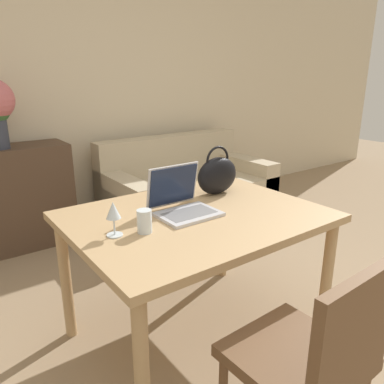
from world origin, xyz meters
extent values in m
cube|color=beige|center=(0.00, 2.73, 1.35)|extent=(10.00, 0.06, 2.70)
cube|color=tan|center=(-0.15, 0.62, 0.73)|extent=(1.26, 0.98, 0.04)
cylinder|color=tan|center=(-0.72, 0.19, 0.35)|extent=(0.06, 0.06, 0.71)
cylinder|color=tan|center=(0.43, 0.19, 0.35)|extent=(0.06, 0.06, 0.71)
cylinder|color=tan|center=(-0.72, 1.05, 0.35)|extent=(0.06, 0.06, 0.71)
cylinder|color=tan|center=(0.43, 1.05, 0.35)|extent=(0.06, 0.06, 0.71)
cube|color=brown|center=(-0.25, -0.13, 0.43)|extent=(0.45, 0.45, 0.05)
cube|color=brown|center=(-0.25, -0.33, 0.66)|extent=(0.42, 0.05, 0.41)
cylinder|color=brown|center=(-0.07, 0.06, 0.20)|extent=(0.04, 0.04, 0.41)
cube|color=#C1B293|center=(0.90, 2.12, 0.21)|extent=(1.65, 0.92, 0.42)
cube|color=#C1B293|center=(0.90, 2.48, 0.62)|extent=(1.65, 0.20, 0.40)
cube|color=#C1B293|center=(0.17, 2.12, 0.28)|extent=(0.20, 0.92, 0.56)
cube|color=#C1B293|center=(1.62, 2.12, 0.28)|extent=(0.20, 0.92, 0.56)
cube|color=silver|center=(-0.20, 0.62, 0.76)|extent=(0.30, 0.23, 0.02)
cube|color=gray|center=(-0.20, 0.61, 0.77)|extent=(0.26, 0.15, 0.00)
cube|color=silver|center=(-0.20, 0.76, 0.88)|extent=(0.30, 0.05, 0.23)
cube|color=#19233D|center=(-0.20, 0.75, 0.88)|extent=(0.28, 0.05, 0.20)
cylinder|color=silver|center=(-0.48, 0.56, 0.80)|extent=(0.07, 0.07, 0.11)
cylinder|color=silver|center=(-0.61, 0.61, 0.75)|extent=(0.07, 0.07, 0.01)
cylinder|color=silver|center=(-0.61, 0.61, 0.79)|extent=(0.01, 0.01, 0.08)
cone|color=silver|center=(-0.61, 0.61, 0.87)|extent=(0.07, 0.07, 0.08)
ellipsoid|color=black|center=(0.16, 0.81, 0.86)|extent=(0.28, 0.12, 0.22)
torus|color=black|center=(0.16, 0.81, 0.95)|extent=(0.17, 0.01, 0.17)
camera|label=1|loc=(-1.23, -0.82, 1.44)|focal=35.00mm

